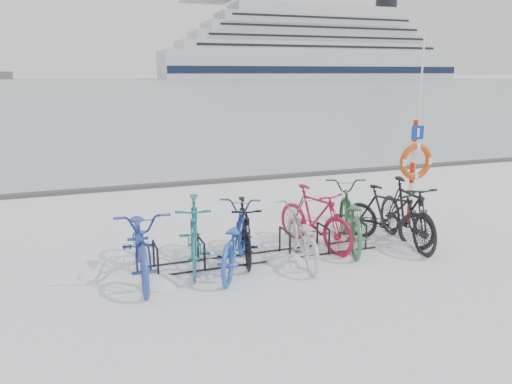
% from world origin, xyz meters
% --- Properties ---
extents(ground, '(900.00, 900.00, 0.00)m').
position_xyz_m(ground, '(0.00, 0.00, 0.00)').
color(ground, white).
rests_on(ground, ground).
extents(ice_sheet, '(400.00, 298.00, 0.02)m').
position_xyz_m(ice_sheet, '(0.00, 155.00, 0.01)').
color(ice_sheet, '#9DAAB2').
rests_on(ice_sheet, ground).
extents(quay_edge, '(400.00, 0.25, 0.10)m').
position_xyz_m(quay_edge, '(0.00, 5.90, 0.05)').
color(quay_edge, '#3F3F42').
rests_on(quay_edge, ground).
extents(bike_rack, '(4.00, 0.48, 0.46)m').
position_xyz_m(bike_rack, '(0.00, 0.00, 0.18)').
color(bike_rack, black).
rests_on(bike_rack, ground).
extents(lifebuoy_station, '(0.74, 0.22, 3.82)m').
position_xyz_m(lifebuoy_station, '(3.51, 0.82, 1.28)').
color(lifebuoy_station, '#B5200E').
rests_on(lifebuoy_station, ground).
extents(cruise_ferry, '(149.40, 28.15, 49.09)m').
position_xyz_m(cruise_ferry, '(108.50, 222.78, 13.37)').
color(cruise_ferry, silver).
rests_on(cruise_ferry, ground).
extents(bike_0, '(0.88, 2.25, 1.16)m').
position_xyz_m(bike_0, '(-2.01, -0.05, 0.58)').
color(bike_0, '#293F91').
rests_on(bike_0, ground).
extents(bike_1, '(0.95, 1.95, 1.13)m').
position_xyz_m(bike_1, '(-1.17, 0.06, 0.56)').
color(bike_1, '#1F6873').
rests_on(bike_1, ground).
extents(bike_2, '(1.52, 2.07, 1.04)m').
position_xyz_m(bike_2, '(-0.60, -0.24, 0.52)').
color(bike_2, '#2850B5').
rests_on(bike_2, ground).
extents(bike_3, '(0.80, 1.74, 1.01)m').
position_xyz_m(bike_3, '(-0.31, 0.14, 0.50)').
color(bike_3, black).
rests_on(bike_3, ground).
extents(bike_4, '(0.91, 1.89, 0.95)m').
position_xyz_m(bike_4, '(0.52, -0.30, 0.48)').
color(bike_4, '#BBBCC4').
rests_on(bike_4, ground).
extents(bike_5, '(1.05, 1.92, 1.11)m').
position_xyz_m(bike_5, '(1.03, 0.25, 0.56)').
color(bike_5, '#A61435').
rests_on(bike_5, ground).
extents(bike_6, '(1.46, 2.26, 1.12)m').
position_xyz_m(bike_6, '(1.67, 0.15, 0.56)').
color(bike_6, '#33653B').
rests_on(bike_6, ground).
extents(bike_7, '(1.34, 1.78, 1.07)m').
position_xyz_m(bike_7, '(2.38, 0.01, 0.53)').
color(bike_7, black).
rests_on(bike_7, ground).
extents(bike_8, '(0.81, 2.06, 1.20)m').
position_xyz_m(bike_8, '(2.66, -0.16, 0.60)').
color(bike_8, black).
rests_on(bike_8, ground).
extents(snow_drifts, '(6.13, 1.47, 0.22)m').
position_xyz_m(snow_drifts, '(0.11, -0.08, 0.00)').
color(snow_drifts, white).
rests_on(snow_drifts, ground).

